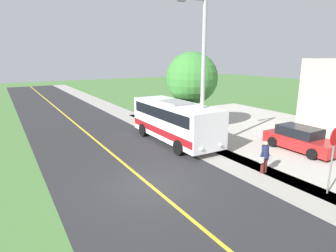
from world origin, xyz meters
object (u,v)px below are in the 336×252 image
stop_sign (334,149)px  parked_car_near (301,139)px  street_light_pole (202,71)px  tree_curbside (192,78)px  shuttle_bus_front (175,120)px  pedestrian_with_bags (265,156)px

stop_sign → parked_car_near: 6.04m
stop_sign → parked_car_near: (-4.12, -4.23, -1.28)m
street_light_pole → tree_curbside: size_ratio=1.46×
street_light_pole → parked_car_near: 7.42m
parked_car_near → shuttle_bus_front: bearing=-43.5°
tree_curbside → parked_car_near: bearing=110.3°
tree_curbside → street_light_pole: bearing=60.8°
parked_car_near → pedestrian_with_bags: bearing=15.7°
shuttle_bus_front → parked_car_near: (-5.70, 5.41, -0.84)m
pedestrian_with_bags → street_light_pole: (0.62, -4.44, 3.93)m
shuttle_bus_front → parked_car_near: shuttle_bus_front is taller
parked_car_near → tree_curbside: (2.82, -7.61, 3.32)m
shuttle_bus_front → pedestrian_with_bags: bearing=98.4°
shuttle_bus_front → tree_curbside: 4.39m
tree_curbside → pedestrian_with_bags: bearing=78.1°
street_light_pole → parked_car_near: bearing=149.7°
pedestrian_with_bags → stop_sign: size_ratio=0.57×
shuttle_bus_front → street_light_pole: (-0.37, 2.29, 3.27)m
tree_curbside → shuttle_bus_front: bearing=37.4°
pedestrian_with_bags → tree_curbside: 9.65m
shuttle_bus_front → parked_car_near: bearing=136.5°
street_light_pole → tree_curbside: 5.21m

